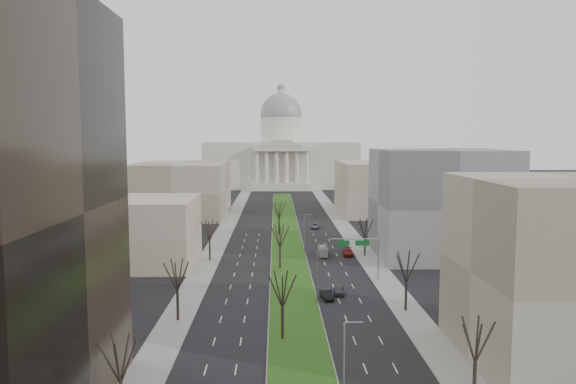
{
  "coord_description": "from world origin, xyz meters",
  "views": [
    {
      "loc": [
        -2.83,
        -32.06,
        26.79
      ],
      "look_at": [
        0.33,
        113.3,
        12.49
      ],
      "focal_mm": 35.0,
      "sensor_mm": 36.0,
      "label": 1
    }
  ],
  "objects": [
    {
      "name": "tree_left_mid",
      "position": [
        -17.2,
        48.0,
        7.0
      ],
      "size": [
        5.4,
        5.4,
        9.72
      ],
      "color": "black",
      "rests_on": "ground"
    },
    {
      "name": "car_grey_near",
      "position": [
        7.92,
        61.44,
        0.76
      ],
      "size": [
        2.17,
        4.6,
        1.52
      ],
      "primitive_type": "imported",
      "rotation": [
        0.0,
        0.0,
        -0.09
      ],
      "color": "#424449",
      "rests_on": "ground"
    },
    {
      "name": "tree_right_far",
      "position": [
        17.2,
        92.0,
        6.53
      ],
      "size": [
        5.04,
        5.04,
        9.07
      ],
      "color": "black",
      "rests_on": "ground"
    },
    {
      "name": "car_grey_far",
      "position": [
        8.81,
        130.42,
        0.74
      ],
      "size": [
        3.29,
        5.66,
        1.48
      ],
      "primitive_type": "imported",
      "rotation": [
        0.0,
        0.0,
        -0.16
      ],
      "color": "#515359",
      "rests_on": "ground"
    },
    {
      "name": "streetlamp_median_c",
      "position": [
        3.76,
        95.0,
        4.81
      ],
      "size": [
        1.9,
        0.2,
        9.16
      ],
      "color": "gray",
      "rests_on": "ground"
    },
    {
      "name": "median",
      "position": [
        0.0,
        118.99,
        0.1
      ],
      "size": [
        8.0,
        222.03,
        0.2
      ],
      "color": "#999993",
      "rests_on": "ground"
    },
    {
      "name": "tree_left_near",
      "position": [
        -17.2,
        18.0,
        6.61
      ],
      "size": [
        5.1,
        5.1,
        9.18
      ],
      "color": "black",
      "rests_on": "ground"
    },
    {
      "name": "car_black",
      "position": [
        5.56,
        58.65,
        0.75
      ],
      "size": [
        2.2,
        4.72,
        1.5
      ],
      "primitive_type": "imported",
      "rotation": [
        0.0,
        0.0,
        0.14
      ],
      "color": "black",
      "rests_on": "ground"
    },
    {
      "name": "tree_right_mid",
      "position": [
        17.2,
        52.0,
        7.16
      ],
      "size": [
        5.52,
        5.52,
        9.94
      ],
      "color": "black",
      "rests_on": "ground"
    },
    {
      "name": "tree_median_c",
      "position": [
        -2.0,
        120.0,
        7.0
      ],
      "size": [
        5.4,
        5.4,
        9.72
      ],
      "color": "black",
      "rests_on": "ground"
    },
    {
      "name": "building_far_right",
      "position": [
        35.0,
        165.0,
        9.0
      ],
      "size": [
        30.0,
        40.0,
        18.0
      ],
      "primitive_type": "cube",
      "color": "tan",
      "rests_on": "ground"
    },
    {
      "name": "streetlamp_median_a",
      "position": [
        3.76,
        20.0,
        4.81
      ],
      "size": [
        1.9,
        0.2,
        9.16
      ],
      "color": "gray",
      "rests_on": "ground"
    },
    {
      "name": "sidewalk_left",
      "position": [
        -17.5,
        95.0,
        0.07
      ],
      "size": [
        5.0,
        330.0,
        0.15
      ],
      "primitive_type": "cube",
      "color": "gray",
      "rests_on": "ground"
    },
    {
      "name": "tree_left_far",
      "position": [
        -17.2,
        88.0,
        6.84
      ],
      "size": [
        5.28,
        5.28,
        9.5
      ],
      "color": "black",
      "rests_on": "ground"
    },
    {
      "name": "tree_right_near",
      "position": [
        17.2,
        22.0,
        6.69
      ],
      "size": [
        5.16,
        5.16,
        9.29
      ],
      "color": "black",
      "rests_on": "ground"
    },
    {
      "name": "building_far_left",
      "position": [
        -35.0,
        160.0,
        9.0
      ],
      "size": [
        30.0,
        40.0,
        18.0
      ],
      "primitive_type": "cube",
      "color": "gray",
      "rests_on": "ground"
    },
    {
      "name": "sidewalk_right",
      "position": [
        17.5,
        95.0,
        0.07
      ],
      "size": [
        5.0,
        330.0,
        0.15
      ],
      "primitive_type": "cube",
      "color": "gray",
      "rests_on": "ground"
    },
    {
      "name": "streetlamp_median_b",
      "position": [
        3.76,
        55.0,
        4.81
      ],
      "size": [
        1.9,
        0.2,
        9.16
      ],
      "color": "gray",
      "rests_on": "ground"
    },
    {
      "name": "ground",
      "position": [
        0.0,
        120.0,
        0.0
      ],
      "size": [
        600.0,
        600.0,
        0.0
      ],
      "primitive_type": "plane",
      "color": "black",
      "rests_on": "ground"
    },
    {
      "name": "building_beige_left",
      "position": [
        -33.0,
        85.0,
        7.0
      ],
      "size": [
        26.0,
        22.0,
        14.0
      ],
      "primitive_type": "cube",
      "color": "tan",
      "rests_on": "ground"
    },
    {
      "name": "mast_arm_signs",
      "position": [
        13.49,
        70.03,
        6.11
      ],
      "size": [
        9.12,
        0.24,
        8.09
      ],
      "color": "gray",
      "rests_on": "ground"
    },
    {
      "name": "capitol",
      "position": [
        0.0,
        269.59,
        16.31
      ],
      "size": [
        80.0,
        46.0,
        55.0
      ],
      "color": "beige",
      "rests_on": "ground"
    },
    {
      "name": "tree_median_a",
      "position": [
        -2.0,
        40.0,
        7.0
      ],
      "size": [
        5.4,
        5.4,
        9.72
      ],
      "color": "black",
      "rests_on": "ground"
    },
    {
      "name": "tree_median_b",
      "position": [
        -2.0,
        80.0,
        7.0
      ],
      "size": [
        5.4,
        5.4,
        9.72
      ],
      "color": "black",
      "rests_on": "ground"
    },
    {
      "name": "car_red",
      "position": [
        13.5,
        92.57,
        0.75
      ],
      "size": [
        2.41,
        5.3,
        1.51
      ],
      "primitive_type": "imported",
      "rotation": [
        0.0,
        0.0,
        -0.06
      ],
      "color": "maroon",
      "rests_on": "ground"
    },
    {
      "name": "box_van",
      "position": [
        7.86,
        93.19,
        1.13
      ],
      "size": [
        2.2,
        8.19,
        2.26
      ],
      "primitive_type": "imported",
      "rotation": [
        0.0,
        0.0,
        -0.04
      ],
      "color": "silver",
      "rests_on": "ground"
    },
    {
      "name": "building_grey_right",
      "position": [
        34.0,
        92.0,
        12.0
      ],
      "size": [
        28.0,
        26.0,
        24.0
      ],
      "primitive_type": "cube",
      "color": "slate",
      "rests_on": "ground"
    }
  ]
}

